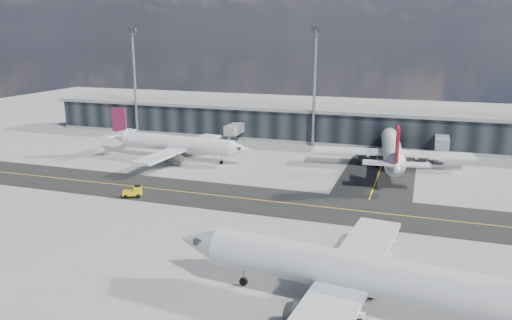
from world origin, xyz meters
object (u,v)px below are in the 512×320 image
(airliner_af, at_px, (175,144))
(airliner_near, at_px, (363,275))
(airliner_redtail, at_px, (392,150))
(baggage_tug, at_px, (134,192))
(service_van, at_px, (435,158))

(airliner_af, distance_m, airliner_near, 69.22)
(airliner_redtail, relative_size, airliner_near, 0.93)
(airliner_near, bearing_deg, airliner_redtail, 7.12)
(airliner_af, relative_size, airliner_near, 0.87)
(airliner_redtail, relative_size, baggage_tug, 11.10)
(airliner_redtail, height_order, service_van, airliner_redtail)
(airliner_af, xyz_separation_m, airliner_redtail, (46.05, 7.71, 0.24))
(baggage_tug, height_order, service_van, baggage_tug)
(airliner_redtail, bearing_deg, airliner_near, -94.94)
(airliner_near, relative_size, baggage_tug, 11.97)
(baggage_tug, xyz_separation_m, service_van, (48.98, 42.51, -0.20))
(airliner_near, xyz_separation_m, baggage_tug, (-41.31, 24.40, -3.09))
(airliner_near, distance_m, service_van, 67.43)
(airliner_redtail, distance_m, service_van, 12.55)
(airliner_near, relative_size, service_van, 7.39)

